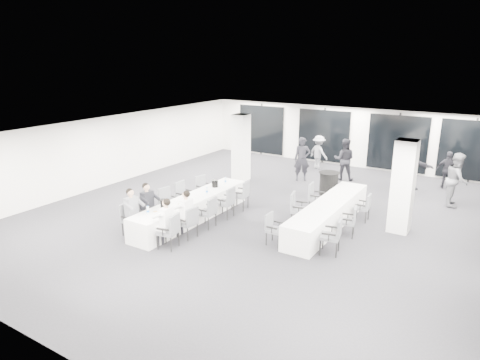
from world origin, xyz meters
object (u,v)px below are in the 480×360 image
object	(u,v)px
banquet_table_side	(328,214)
chair_main_left_fourth	(183,194)
standing_guest_a	(302,156)
chair_side_right_far	(364,206)
chair_main_right_second	(189,221)
chair_main_right_fourth	(227,201)
chair_side_right_near	(334,234)
standing_guest_g	(245,146)
banquet_table_main	(193,209)
chair_main_right_far	(242,193)
ice_bucket_near	(164,204)
chair_main_left_far	(203,187)
standing_guest_b	(344,157)
standing_guest_c	(319,150)
standing_guest_h	(457,176)
chair_side_right_mid	(350,220)
ice_bucket_far	(215,183)
chair_main_left_near	(130,217)
chair_side_left_far	(315,196)
standing_guest_d	(448,168)
chair_main_right_near	(171,229)
cocktail_table	(329,186)
chair_main_left_mid	(167,201)
standing_guest_f	(411,163)
chair_side_left_mid	(297,207)
chair_main_right_mid	(209,211)
chair_side_left_near	(273,227)

from	to	relation	value
banquet_table_side	chair_main_left_fourth	xyz separation A→B (m)	(-4.72, -1.28, 0.19)
standing_guest_a	chair_side_right_far	bearing A→B (deg)	-72.42
chair_main_right_second	chair_main_right_fourth	distance (m)	1.95
chair_side_right_near	standing_guest_g	world-z (taller)	standing_guest_g
banquet_table_main	chair_main_right_far	size ratio (longest dim) A/B	4.97
ice_bucket_near	banquet_table_side	bearing A→B (deg)	37.50
chair_main_left_far	chair_main_right_far	xyz separation A→B (m)	(1.67, 0.02, 0.04)
banquet_table_side	chair_side_right_near	size ratio (longest dim) A/B	4.95
chair_main_right_far	banquet_table_main	bearing A→B (deg)	144.90
standing_guest_b	standing_guest_c	distance (m)	1.99
chair_main_left_far	standing_guest_h	distance (m)	8.96
chair_main_left_fourth	standing_guest_c	size ratio (longest dim) A/B	0.56
chair_side_right_mid	standing_guest_b	size ratio (longest dim) A/B	0.45
chair_main_right_fourth	ice_bucket_far	bearing A→B (deg)	53.12
standing_guest_b	standing_guest_c	world-z (taller)	standing_guest_b
chair_main_left_near	standing_guest_g	world-z (taller)	standing_guest_g
chair_side_left_far	standing_guest_d	bearing A→B (deg)	140.94
chair_main_right_near	chair_side_right_near	xyz separation A→B (m)	(3.89, 2.03, 0.01)
cocktail_table	standing_guest_g	xyz separation A→B (m)	(-5.18, 2.61, 0.45)
chair_side_right_far	cocktail_table	bearing A→B (deg)	48.71
chair_side_left_far	standing_guest_a	world-z (taller)	standing_guest_a
chair_main_left_far	chair_side_right_far	distance (m)	5.66
chair_main_left_mid	chair_main_left_far	xyz separation A→B (m)	(0.01, 1.93, -0.03)
banquet_table_side	chair_main_left_far	xyz separation A→B (m)	(-4.72, -0.17, 0.16)
chair_main_left_fourth	chair_main_right_far	distance (m)	2.02
standing_guest_b	standing_guest_g	size ratio (longest dim) A/B	1.02
standing_guest_d	chair_main_right_fourth	bearing A→B (deg)	41.86
chair_main_left_near	chair_main_right_far	size ratio (longest dim) A/B	0.94
chair_main_left_mid	chair_main_left_fourth	bearing A→B (deg)	-171.18
banquet_table_main	ice_bucket_near	xyz separation A→B (m)	(-0.10, -1.20, 0.51)
chair_main_left_near	chair_side_right_far	xyz separation A→B (m)	(5.55, 4.75, -0.03)
standing_guest_d	chair_main_left_mid	bearing A→B (deg)	38.16
cocktail_table	chair_main_left_mid	world-z (taller)	cocktail_table
standing_guest_f	ice_bucket_far	size ratio (longest dim) A/B	8.42
chair_main_left_near	chair_side_right_far	world-z (taller)	chair_main_left_near
chair_side_left_mid	ice_bucket_near	xyz separation A→B (m)	(-3.15, -2.57, 0.29)
chair_main_left_mid	chair_main_right_far	distance (m)	2.57
chair_main_right_mid	chair_side_left_far	distance (m)	3.75
chair_side_left_near	chair_side_left_far	xyz separation A→B (m)	(-0.01, 3.04, 0.06)
chair_side_right_far	ice_bucket_far	xyz separation A→B (m)	(-4.77, -1.49, 0.36)
chair_side_right_near	chair_main_left_near	bearing A→B (deg)	97.84
standing_guest_b	chair_main_right_far	bearing A→B (deg)	57.01
standing_guest_d	chair_main_right_far	bearing A→B (deg)	37.94
chair_main_left_far	standing_guest_c	distance (m)	6.84
chair_side_left_far	standing_guest_c	distance (m)	5.90
chair_side_right_mid	chair_side_right_near	bearing A→B (deg)	167.04
chair_side_right_mid	standing_guest_g	bearing A→B (deg)	38.54
chair_side_left_far	standing_guest_d	size ratio (longest dim) A/B	0.58
cocktail_table	standing_guest_a	world-z (taller)	standing_guest_a
standing_guest_g	standing_guest_h	world-z (taller)	standing_guest_h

